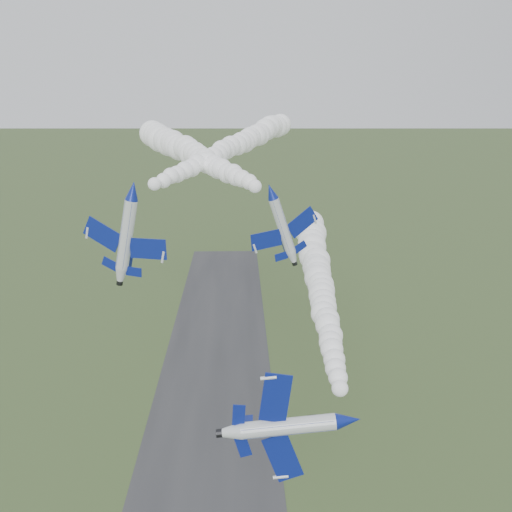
# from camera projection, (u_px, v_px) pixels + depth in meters

# --- Properties ---
(runway) EXTENTS (24.00, 260.00, 0.04)m
(runway) POSITION_uv_depth(u_px,v_px,m) (209.00, 458.00, 94.97)
(runway) COLOR #303033
(runway) RESTS_ON ground
(jet_lead) EXTENTS (3.98, 14.14, 11.62)m
(jet_lead) POSITION_uv_depth(u_px,v_px,m) (349.00, 421.00, 55.04)
(jet_lead) COLOR silver
(smoke_trail_jet_lead) EXTENTS (7.94, 65.31, 5.66)m
(smoke_trail_jet_lead) POSITION_uv_depth(u_px,v_px,m) (320.00, 282.00, 89.10)
(smoke_trail_jet_lead) COLOR white
(jet_pair_left) EXTENTS (11.77, 13.94, 4.13)m
(jet_pair_left) POSITION_uv_depth(u_px,v_px,m) (132.00, 191.00, 71.32)
(jet_pair_left) COLOR silver
(smoke_trail_jet_pair_left) EXTENTS (27.00, 66.87, 5.07)m
(smoke_trail_jet_pair_left) POSITION_uv_depth(u_px,v_px,m) (234.00, 146.00, 105.79)
(smoke_trail_jet_pair_left) COLOR white
(jet_pair_right) EXTENTS (9.27, 11.29, 3.89)m
(jet_pair_right) POSITION_uv_depth(u_px,v_px,m) (271.00, 191.00, 71.24)
(jet_pair_right) COLOR silver
(smoke_trail_jet_pair_right) EXTENTS (28.50, 59.88, 5.73)m
(smoke_trail_jet_pair_right) POSITION_uv_depth(u_px,v_px,m) (192.00, 154.00, 100.36)
(smoke_trail_jet_pair_right) COLOR white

